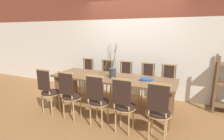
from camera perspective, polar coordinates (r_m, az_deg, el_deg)
ground_plane at (r=3.97m, az=0.00°, el=-12.91°), size 16.00×16.00×0.00m
wall_rear at (r=4.71m, az=6.29°, el=11.19°), size 12.00×0.06×3.20m
dining_table at (r=3.73m, az=0.00°, el=-3.71°), size 2.64×0.86×0.76m
chair_near_leftend at (r=3.84m, az=-20.06°, el=-6.12°), size 0.39×0.39×0.98m
chair_near_left at (r=3.49m, az=-13.58°, el=-7.56°), size 0.39×0.39×0.98m
chair_near_center at (r=3.17m, az=-4.75°, el=-9.35°), size 0.39×0.39×0.98m
chair_near_right at (r=2.97m, az=3.85°, el=-10.87°), size 0.39×0.39×0.98m
chair_near_rightend at (r=2.84m, az=14.91°, el=-12.45°), size 0.39×0.39×0.98m
chair_far_leftend at (r=4.88m, az=-8.33°, el=-1.57°), size 0.39×0.39×0.98m
chair_far_left at (r=4.59m, az=-2.15°, el=-2.34°), size 0.39×0.39×0.98m
chair_far_center at (r=4.39m, az=4.08°, el=-3.08°), size 0.39×0.39×0.98m
chair_far_right at (r=4.23m, az=11.19°, el=-3.89°), size 0.39×0.39×0.98m
chair_far_rightend at (r=4.15m, az=17.60°, el=-4.56°), size 0.39×0.39×0.98m
vase_centerpiece at (r=3.60m, az=0.19°, el=-0.76°), size 0.25×0.30×0.71m
book_stack at (r=3.52m, az=11.02°, el=-3.03°), size 0.26×0.20×0.04m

